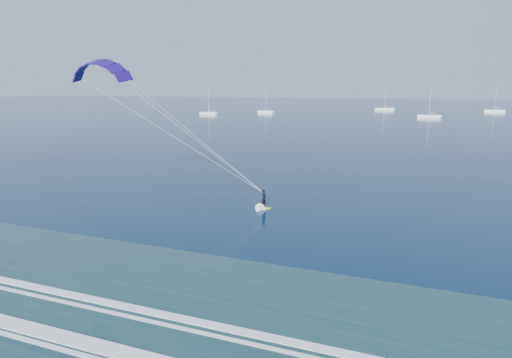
{
  "coord_description": "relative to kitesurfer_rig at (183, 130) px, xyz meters",
  "views": [
    {
      "loc": [
        11.75,
        -10.9,
        13.01
      ],
      "look_at": [
        -3.38,
        26.76,
        4.64
      ],
      "focal_mm": 32.0,
      "sensor_mm": 36.0,
      "label": 1
    }
  ],
  "objects": [
    {
      "name": "sailboat_2",
      "position": [
        -3.23,
        209.96,
        -7.86
      ],
      "size": [
        9.59,
        2.4,
        12.81
      ],
      "color": "white",
      "rests_on": "ground"
    },
    {
      "name": "sailboat_0",
      "position": [
        -72.11,
        142.6,
        -7.87
      ],
      "size": [
        7.97,
        2.4,
        10.94
      ],
      "color": "white",
      "rests_on": "ground"
    },
    {
      "name": "sailboat_4",
      "position": [
        48.65,
        211.23,
        -7.87
      ],
      "size": [
        9.08,
        2.4,
        12.3
      ],
      "color": "white",
      "rests_on": "ground"
    },
    {
      "name": "sailboat_3",
      "position": [
        20.15,
        158.04,
        -7.86
      ],
      "size": [
        8.75,
        2.4,
        12.13
      ],
      "color": "white",
      "rests_on": "ground"
    },
    {
      "name": "sailboat_1",
      "position": [
        -52.36,
        162.88,
        -7.88
      ],
      "size": [
        7.32,
        2.4,
        10.24
      ],
      "color": "white",
      "rests_on": "ground"
    },
    {
      "name": "kitesurfer_rig",
      "position": [
        0.0,
        0.0,
        0.0
      ],
      "size": [
        19.97,
        9.48,
        16.6
      ],
      "color": "#C0CE18",
      "rests_on": "ground"
    }
  ]
}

